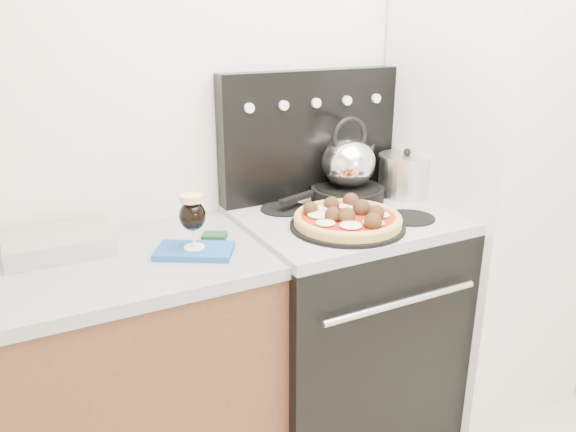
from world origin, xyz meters
TOP-DOWN VIEW (x-y plane):
  - room_shell at (0.00, 0.29)m, footprint 3.52×3.01m
  - base_cabinet at (-1.02, 1.20)m, footprint 1.45×0.60m
  - countertop at (-1.02, 1.20)m, footprint 1.48×0.63m
  - stove_body at (0.08, 1.18)m, footprint 0.76×0.65m
  - cooktop at (0.08, 1.18)m, footprint 0.76×0.65m
  - backguard at (0.08, 1.45)m, footprint 0.76×0.08m
  - fridge at (0.78, 1.15)m, footprint 0.64×0.68m
  - foil_sheet at (-0.90, 1.33)m, footprint 0.33×0.24m
  - oven_mitt at (-0.52, 1.12)m, footprint 0.28×0.24m
  - beer_glass at (-0.52, 1.12)m, footprint 0.09×0.09m
  - pizza_pan at (0.01, 1.05)m, footprint 0.45×0.45m
  - pizza at (0.01, 1.05)m, footprint 0.40×0.40m
  - skillet at (0.18, 1.32)m, footprint 0.37×0.37m
  - tea_kettle at (0.18, 1.32)m, footprint 0.25×0.25m
  - stock_pot at (0.43, 1.27)m, footprint 0.28×0.28m

SIDE VIEW (x-z plane):
  - base_cabinet at x=-1.02m, z-range 0.00..0.86m
  - stove_body at x=0.08m, z-range 0.00..0.88m
  - countertop at x=-1.02m, z-range 0.86..0.90m
  - cooktop at x=0.08m, z-range 0.88..0.92m
  - oven_mitt at x=-0.52m, z-range 0.90..0.92m
  - pizza_pan at x=0.01m, z-range 0.92..0.93m
  - foil_sheet at x=-0.90m, z-range 0.90..0.96m
  - skillet at x=0.18m, z-range 0.92..0.97m
  - fridge at x=0.78m, z-range 0.00..1.90m
  - pizza at x=0.01m, z-range 0.93..0.99m
  - stock_pot at x=0.43m, z-range 0.92..1.08m
  - beer_glass at x=-0.52m, z-range 0.92..1.10m
  - tea_kettle at x=0.18m, z-range 0.97..1.21m
  - backguard at x=0.08m, z-range 0.92..1.42m
  - room_shell at x=0.00m, z-range -0.01..2.51m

